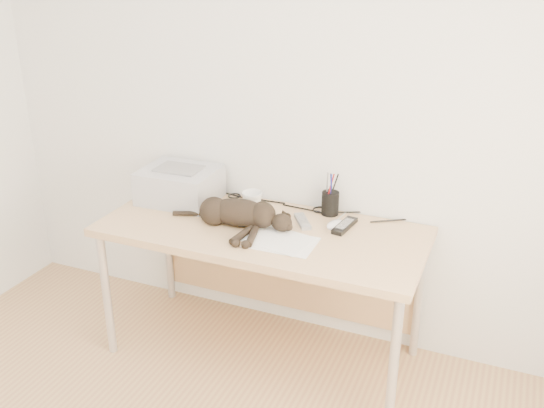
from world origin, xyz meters
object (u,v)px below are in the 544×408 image
at_px(printer, 180,185).
at_px(mug, 252,201).
at_px(pen_cup, 330,203).
at_px(mouse, 335,222).
at_px(cat, 236,214).
at_px(desk, 268,245).

distance_m(printer, mug, 0.42).
relative_size(printer, pen_cup, 1.77).
bearing_deg(mouse, cat, -144.82).
bearing_deg(printer, mug, 3.42).
height_order(mug, mouse, mug).
bearing_deg(mouse, desk, -154.18).
xyz_separation_m(desk, cat, (-0.13, -0.11, 0.20)).
height_order(cat, mouse, cat).
xyz_separation_m(cat, mug, (-0.01, 0.21, -0.01)).
bearing_deg(cat, mouse, 17.18).
distance_m(cat, mug, 0.21).
height_order(pen_cup, mouse, pen_cup).
distance_m(printer, pen_cup, 0.82).
height_order(desk, cat, cat).
relative_size(cat, pen_cup, 2.85).
height_order(mug, pen_cup, pen_cup).
distance_m(desk, mouse, 0.37).
height_order(desk, mug, mug).
bearing_deg(desk, printer, 172.75).
bearing_deg(mouse, pen_cup, 130.94).
relative_size(printer, mug, 3.71).
relative_size(desk, pen_cup, 7.03).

